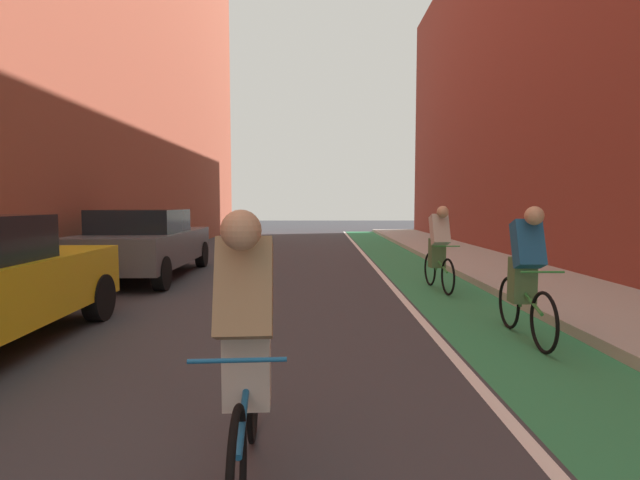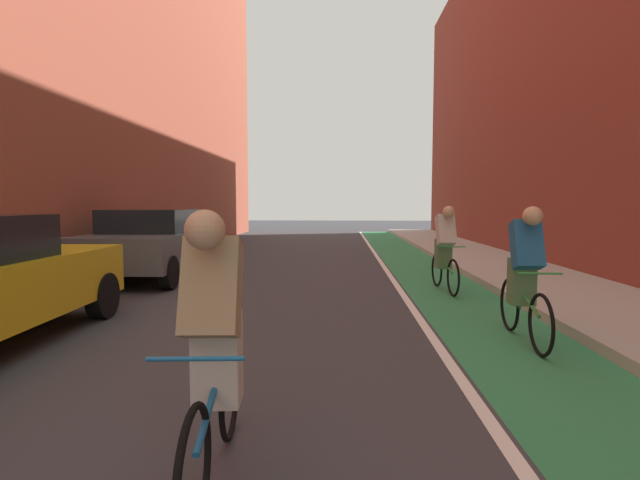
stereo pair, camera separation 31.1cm
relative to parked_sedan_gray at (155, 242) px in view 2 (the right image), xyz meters
The scene contains 9 objects.
ground_plane 3.75m from the parked_sedan_gray, 34.51° to the right, with size 78.85×78.85×0.00m, color #38383D.
bike_lane_paint 6.35m from the parked_sedan_gray, ahead, with size 1.60×35.84×0.00m, color #2D8451.
lane_divider_stripe 5.46m from the parked_sedan_gray, ahead, with size 0.12×35.84×0.00m, color white.
sidewalk_right 8.39m from the parked_sedan_gray, ahead, with size 2.52×35.84×0.14m, color #A8A59E.
building_facade_right 12.14m from the parked_sedan_gray, 10.07° to the left, with size 2.40×31.84×11.91m, color brown.
parked_sedan_gray is the anchor object (origin of this frame).
cyclist_mid 8.64m from the parked_sedan_gray, 65.99° to the right, with size 0.48×1.73×1.62m.
cyclist_trailing 8.11m from the parked_sedan_gray, 37.34° to the right, with size 0.48×1.74×1.63m.
cyclist_far 6.43m from the parked_sedan_gray, 14.37° to the right, with size 0.48×1.72×1.62m.
Camera 2 is at (1.24, 5.40, 1.65)m, focal length 26.58 mm.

